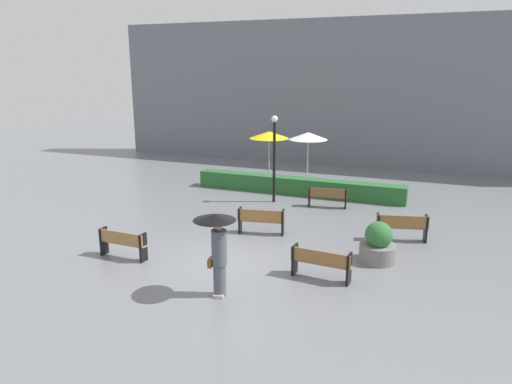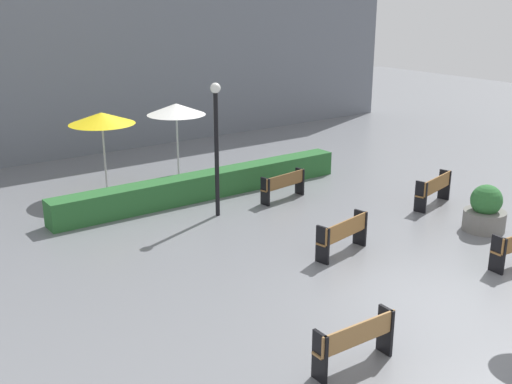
{
  "view_description": "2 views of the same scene",
  "coord_description": "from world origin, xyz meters",
  "px_view_note": "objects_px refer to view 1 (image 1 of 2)",
  "views": [
    {
      "loc": [
        5.71,
        -11.78,
        5.57
      ],
      "look_at": [
        -0.05,
        2.77,
        1.49
      ],
      "focal_mm": 33.34,
      "sensor_mm": 36.0,
      "label": 1
    },
    {
      "loc": [
        -9.54,
        -7.14,
        5.94
      ],
      "look_at": [
        -1.45,
        4.11,
        1.5
      ],
      "focal_mm": 43.82,
      "sensor_mm": 36.0,
      "label": 2
    }
  ],
  "objects_px": {
    "bench_near_left": "(122,242)",
    "bench_back_row": "(327,196)",
    "bench_mid_center": "(261,219)",
    "patio_umbrella_white": "(308,136)",
    "bench_near_right": "(321,262)",
    "bench_far_right": "(402,226)",
    "pedestrian_with_umbrella": "(217,242)",
    "patio_umbrella_yellow": "(269,135)",
    "planter_pot": "(378,245)",
    "lamp_post": "(274,149)"
  },
  "relations": [
    {
      "from": "pedestrian_with_umbrella",
      "to": "bench_back_row",
      "type": "bearing_deg",
      "value": 85.17
    },
    {
      "from": "bench_near_left",
      "to": "bench_back_row",
      "type": "bearing_deg",
      "value": 59.51
    },
    {
      "from": "bench_near_left",
      "to": "lamp_post",
      "type": "relative_size",
      "value": 0.43
    },
    {
      "from": "bench_far_right",
      "to": "pedestrian_with_umbrella",
      "type": "distance_m",
      "value": 7.02
    },
    {
      "from": "bench_near_left",
      "to": "bench_far_right",
      "type": "bearing_deg",
      "value": 31.03
    },
    {
      "from": "bench_near_right",
      "to": "pedestrian_with_umbrella",
      "type": "relative_size",
      "value": 0.78
    },
    {
      "from": "bench_far_right",
      "to": "bench_back_row",
      "type": "distance_m",
      "value": 4.37
    },
    {
      "from": "bench_far_right",
      "to": "patio_umbrella_white",
      "type": "distance_m",
      "value": 8.19
    },
    {
      "from": "pedestrian_with_umbrella",
      "to": "patio_umbrella_yellow",
      "type": "relative_size",
      "value": 0.86
    },
    {
      "from": "bench_far_right",
      "to": "patio_umbrella_yellow",
      "type": "xyz_separation_m",
      "value": [
        -7.18,
        6.85,
        1.78
      ]
    },
    {
      "from": "bench_mid_center",
      "to": "patio_umbrella_yellow",
      "type": "xyz_separation_m",
      "value": [
        -2.6,
        7.9,
        1.79
      ]
    },
    {
      "from": "pedestrian_with_umbrella",
      "to": "lamp_post",
      "type": "relative_size",
      "value": 0.58
    },
    {
      "from": "bench_mid_center",
      "to": "planter_pot",
      "type": "relative_size",
      "value": 1.34
    },
    {
      "from": "bench_far_right",
      "to": "pedestrian_with_umbrella",
      "type": "height_order",
      "value": "pedestrian_with_umbrella"
    },
    {
      "from": "patio_umbrella_white",
      "to": "planter_pot",
      "type": "bearing_deg",
      "value": -61.55
    },
    {
      "from": "bench_back_row",
      "to": "bench_mid_center",
      "type": "relative_size",
      "value": 0.99
    },
    {
      "from": "patio_umbrella_white",
      "to": "bench_near_left",
      "type": "bearing_deg",
      "value": -104.01
    },
    {
      "from": "bench_far_right",
      "to": "bench_near_left",
      "type": "distance_m",
      "value": 8.96
    },
    {
      "from": "patio_umbrella_yellow",
      "to": "patio_umbrella_white",
      "type": "distance_m",
      "value": 2.3
    },
    {
      "from": "bench_back_row",
      "to": "bench_near_right",
      "type": "bearing_deg",
      "value": -78.14
    },
    {
      "from": "bench_far_right",
      "to": "patio_umbrella_white",
      "type": "height_order",
      "value": "patio_umbrella_white"
    },
    {
      "from": "bench_far_right",
      "to": "bench_mid_center",
      "type": "bearing_deg",
      "value": -167.1
    },
    {
      "from": "bench_mid_center",
      "to": "patio_umbrella_white",
      "type": "height_order",
      "value": "patio_umbrella_white"
    },
    {
      "from": "lamp_post",
      "to": "patio_umbrella_white",
      "type": "bearing_deg",
      "value": 80.1
    },
    {
      "from": "bench_near_right",
      "to": "lamp_post",
      "type": "distance_m",
      "value": 8.03
    },
    {
      "from": "bench_near_right",
      "to": "bench_mid_center",
      "type": "distance_m",
      "value": 4.0
    },
    {
      "from": "pedestrian_with_umbrella",
      "to": "patio_umbrella_yellow",
      "type": "distance_m",
      "value": 13.03
    },
    {
      "from": "patio_umbrella_yellow",
      "to": "patio_umbrella_white",
      "type": "xyz_separation_m",
      "value": [
        2.21,
        -0.63,
        0.14
      ]
    },
    {
      "from": "bench_near_right",
      "to": "bench_back_row",
      "type": "relative_size",
      "value": 1.03
    },
    {
      "from": "bench_far_right",
      "to": "patio_umbrella_white",
      "type": "xyz_separation_m",
      "value": [
        -4.97,
        6.22,
        1.91
      ]
    },
    {
      "from": "bench_near_right",
      "to": "bench_mid_center",
      "type": "xyz_separation_m",
      "value": [
        -2.82,
        2.84,
        0.02
      ]
    },
    {
      "from": "bench_mid_center",
      "to": "patio_umbrella_white",
      "type": "bearing_deg",
      "value": 93.1
    },
    {
      "from": "bench_near_right",
      "to": "planter_pot",
      "type": "distance_m",
      "value": 2.24
    },
    {
      "from": "bench_mid_center",
      "to": "patio_umbrella_yellow",
      "type": "relative_size",
      "value": 0.66
    },
    {
      "from": "bench_near_left",
      "to": "pedestrian_with_umbrella",
      "type": "height_order",
      "value": "pedestrian_with_umbrella"
    },
    {
      "from": "patio_umbrella_white",
      "to": "bench_mid_center",
      "type": "bearing_deg",
      "value": -86.9
    },
    {
      "from": "bench_mid_center",
      "to": "pedestrian_with_umbrella",
      "type": "relative_size",
      "value": 0.77
    },
    {
      "from": "bench_near_right",
      "to": "patio_umbrella_yellow",
      "type": "height_order",
      "value": "patio_umbrella_yellow"
    },
    {
      "from": "bench_near_left",
      "to": "bench_near_right",
      "type": "xyz_separation_m",
      "value": [
        5.92,
        0.73,
        -0.01
      ]
    },
    {
      "from": "bench_far_right",
      "to": "bench_near_right",
      "type": "relative_size",
      "value": 1.01
    },
    {
      "from": "bench_near_left",
      "to": "bench_mid_center",
      "type": "bearing_deg",
      "value": 49.04
    },
    {
      "from": "bench_near_left",
      "to": "patio_umbrella_yellow",
      "type": "relative_size",
      "value": 0.63
    },
    {
      "from": "planter_pot",
      "to": "bench_near_left",
      "type": "bearing_deg",
      "value": -160.25
    },
    {
      "from": "planter_pot",
      "to": "lamp_post",
      "type": "relative_size",
      "value": 0.33
    },
    {
      "from": "planter_pot",
      "to": "lamp_post",
      "type": "bearing_deg",
      "value": 135.12
    },
    {
      "from": "bench_far_right",
      "to": "planter_pot",
      "type": "relative_size",
      "value": 1.38
    },
    {
      "from": "bench_near_left",
      "to": "patio_umbrella_white",
      "type": "distance_m",
      "value": 11.34
    },
    {
      "from": "planter_pot",
      "to": "pedestrian_with_umbrella",
      "type": "bearing_deg",
      "value": -132.94
    },
    {
      "from": "bench_back_row",
      "to": "bench_mid_center",
      "type": "distance_m",
      "value": 4.26
    },
    {
      "from": "patio_umbrella_yellow",
      "to": "patio_umbrella_white",
      "type": "height_order",
      "value": "patio_umbrella_white"
    }
  ]
}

